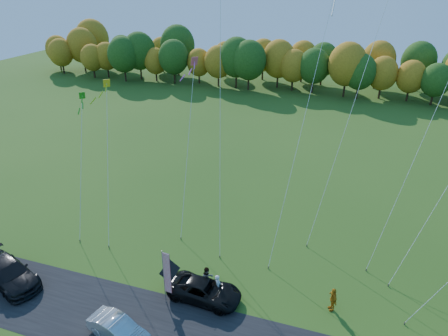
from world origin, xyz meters
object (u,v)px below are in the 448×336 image
(silver_sedan, at_px, (118,329))
(person_east, at_px, (333,299))
(feather_flag, at_px, (166,272))
(black_suv, at_px, (205,290))

(silver_sedan, xyz_separation_m, person_east, (12.31, 6.53, 0.19))
(person_east, distance_m, feather_flag, 11.21)
(silver_sedan, bearing_deg, black_suv, -25.37)
(feather_flag, bearing_deg, silver_sedan, -114.15)
(silver_sedan, bearing_deg, feather_flag, -10.68)
(silver_sedan, distance_m, feather_flag, 4.44)
(silver_sedan, height_order, feather_flag, feather_flag)
(person_east, bearing_deg, silver_sedan, -87.80)
(black_suv, bearing_deg, silver_sedan, 144.25)
(silver_sedan, bearing_deg, person_east, -48.61)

